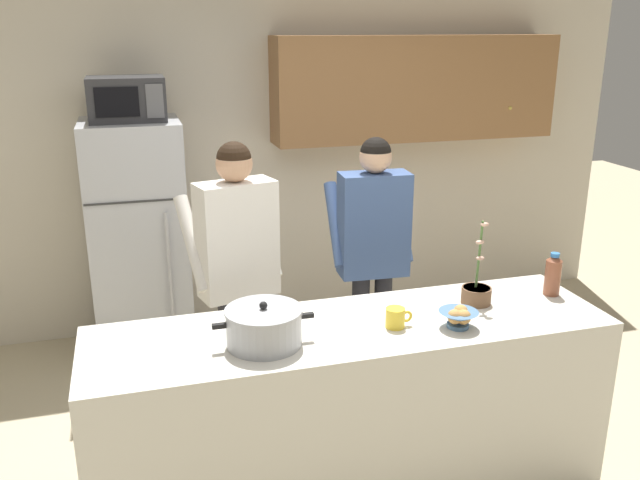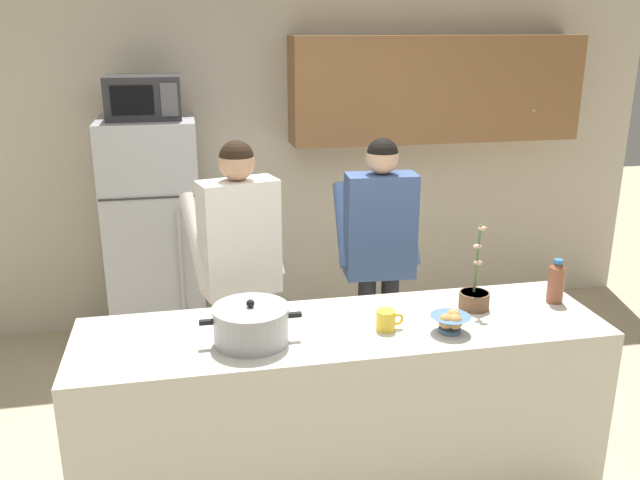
% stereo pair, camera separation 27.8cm
% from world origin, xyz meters
% --- Properties ---
extents(back_wall_unit, '(6.00, 0.48, 2.60)m').
position_xyz_m(back_wall_unit, '(0.28, 2.25, 1.42)').
color(back_wall_unit, beige).
rests_on(back_wall_unit, ground).
extents(kitchen_island, '(2.48, 0.68, 0.92)m').
position_xyz_m(kitchen_island, '(0.00, 0.00, 0.46)').
color(kitchen_island, silver).
rests_on(kitchen_island, ground).
extents(refrigerator, '(0.64, 0.68, 1.67)m').
position_xyz_m(refrigerator, '(-0.92, 1.85, 0.84)').
color(refrigerator, '#B7BABF').
rests_on(refrigerator, ground).
extents(microwave, '(0.48, 0.37, 0.28)m').
position_xyz_m(microwave, '(-0.92, 1.83, 1.81)').
color(microwave, '#2D2D30').
rests_on(microwave, refrigerator).
extents(person_near_pot, '(0.59, 0.51, 1.68)m').
position_xyz_m(person_near_pot, '(-0.41, 0.78, 1.05)').
color(person_near_pot, black).
rests_on(person_near_pot, ground).
extents(person_by_sink, '(0.52, 0.44, 1.64)m').
position_xyz_m(person_by_sink, '(0.44, 0.92, 1.03)').
color(person_by_sink, black).
rests_on(person_by_sink, ground).
extents(cooking_pot, '(0.45, 0.34, 0.20)m').
position_xyz_m(cooking_pot, '(-0.44, -0.08, 1.00)').
color(cooking_pot, '#ADAFB5').
rests_on(cooking_pot, kitchen_island).
extents(coffee_mug, '(0.13, 0.09, 0.10)m').
position_xyz_m(coffee_mug, '(0.19, -0.08, 0.97)').
color(coffee_mug, yellow).
rests_on(coffee_mug, kitchen_island).
extents(bread_bowl, '(0.19, 0.19, 0.10)m').
position_xyz_m(bread_bowl, '(0.46, -0.16, 0.97)').
color(bread_bowl, '#4C7299').
rests_on(bread_bowl, kitchen_island).
extents(bottle_near_edge, '(0.08, 0.08, 0.23)m').
position_xyz_m(bottle_near_edge, '(1.12, 0.07, 1.03)').
color(bottle_near_edge, brown).
rests_on(bottle_near_edge, kitchen_island).
extents(potted_orchid, '(0.15, 0.15, 0.44)m').
position_xyz_m(potted_orchid, '(0.68, 0.07, 0.98)').
color(potted_orchid, brown).
rests_on(potted_orchid, kitchen_island).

